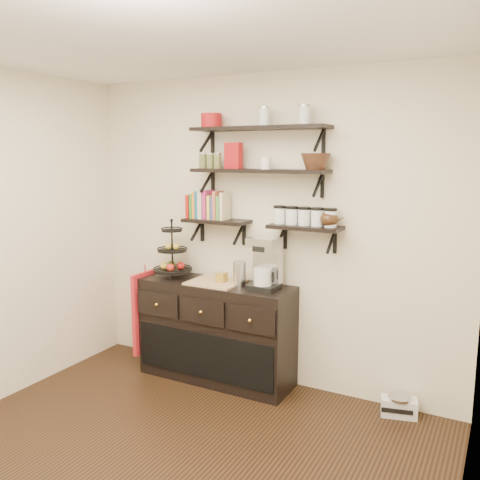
# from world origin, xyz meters

# --- Properties ---
(ceiling) EXTENTS (3.50, 3.50, 0.02)m
(ceiling) POSITION_xyz_m (0.00, 0.00, 2.70)
(ceiling) COLOR white
(ceiling) RESTS_ON back_wall
(back_wall) EXTENTS (3.50, 0.02, 2.70)m
(back_wall) POSITION_xyz_m (0.00, 1.75, 1.35)
(back_wall) COLOR beige
(back_wall) RESTS_ON ground
(right_wall) EXTENTS (0.02, 3.50, 2.70)m
(right_wall) POSITION_xyz_m (1.75, 0.00, 1.35)
(right_wall) COLOR beige
(right_wall) RESTS_ON ground
(shelf_top) EXTENTS (1.20, 0.27, 0.23)m
(shelf_top) POSITION_xyz_m (0.00, 1.62, 2.23)
(shelf_top) COLOR black
(shelf_top) RESTS_ON back_wall
(shelf_mid) EXTENTS (1.20, 0.27, 0.23)m
(shelf_mid) POSITION_xyz_m (0.00, 1.62, 1.88)
(shelf_mid) COLOR black
(shelf_mid) RESTS_ON back_wall
(shelf_low_left) EXTENTS (0.60, 0.25, 0.23)m
(shelf_low_left) POSITION_xyz_m (-0.42, 1.63, 1.43)
(shelf_low_left) COLOR black
(shelf_low_left) RESTS_ON back_wall
(shelf_low_right) EXTENTS (0.60, 0.25, 0.23)m
(shelf_low_right) POSITION_xyz_m (0.42, 1.63, 1.43)
(shelf_low_right) COLOR black
(shelf_low_right) RESTS_ON back_wall
(cookbooks) EXTENTS (0.40, 0.15, 0.26)m
(cookbooks) POSITION_xyz_m (-0.49, 1.63, 1.57)
(cookbooks) COLOR #AA1612
(cookbooks) RESTS_ON shelf_low_left
(glass_canisters) EXTENTS (0.54, 0.10, 0.13)m
(glass_canisters) POSITION_xyz_m (0.41, 1.63, 1.51)
(glass_canisters) COLOR silver
(glass_canisters) RESTS_ON shelf_low_right
(sideboard) EXTENTS (1.40, 0.50, 0.92)m
(sideboard) POSITION_xyz_m (-0.36, 1.51, 0.45)
(sideboard) COLOR black
(sideboard) RESTS_ON floor
(fruit_stand) EXTENTS (0.35, 0.35, 0.52)m
(fruit_stand) POSITION_xyz_m (-0.83, 1.52, 1.08)
(fruit_stand) COLOR black
(fruit_stand) RESTS_ON sideboard
(candle) EXTENTS (0.08, 0.08, 0.08)m
(candle) POSITION_xyz_m (-0.31, 1.51, 0.96)
(candle) COLOR olive
(candle) RESTS_ON sideboard
(coffee_maker) EXTENTS (0.25, 0.24, 0.44)m
(coffee_maker) POSITION_xyz_m (0.11, 1.55, 1.11)
(coffee_maker) COLOR black
(coffee_maker) RESTS_ON sideboard
(thermal_carafe) EXTENTS (0.11, 0.11, 0.22)m
(thermal_carafe) POSITION_xyz_m (-0.12, 1.49, 1.01)
(thermal_carafe) COLOR silver
(thermal_carafe) RESTS_ON sideboard
(apron) EXTENTS (0.04, 0.33, 0.77)m
(apron) POSITION_xyz_m (-1.09, 1.41, 0.55)
(apron) COLOR #B6132E
(apron) RESTS_ON sideboard
(radio) EXTENTS (0.29, 0.22, 0.16)m
(radio) POSITION_xyz_m (1.24, 1.61, 0.08)
(radio) COLOR silver
(radio) RESTS_ON floor
(recipe_box) EXTENTS (0.17, 0.09, 0.22)m
(recipe_box) POSITION_xyz_m (-0.24, 1.61, 2.01)
(recipe_box) COLOR #9F1215
(recipe_box) RESTS_ON shelf_mid
(walnut_bowl) EXTENTS (0.24, 0.24, 0.13)m
(walnut_bowl) POSITION_xyz_m (0.50, 1.61, 1.96)
(walnut_bowl) COLOR black
(walnut_bowl) RESTS_ON shelf_mid
(ramekins) EXTENTS (0.09, 0.09, 0.10)m
(ramekins) POSITION_xyz_m (0.07, 1.61, 1.95)
(ramekins) COLOR white
(ramekins) RESTS_ON shelf_mid
(teapot) EXTENTS (0.22, 0.17, 0.15)m
(teapot) POSITION_xyz_m (0.62, 1.63, 1.52)
(teapot) COLOR #392211
(teapot) RESTS_ON shelf_low_right
(red_pot) EXTENTS (0.18, 0.18, 0.12)m
(red_pot) POSITION_xyz_m (-0.46, 1.61, 2.31)
(red_pot) COLOR #9F1215
(red_pot) RESTS_ON shelf_top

